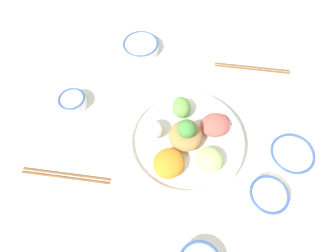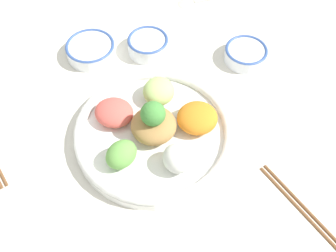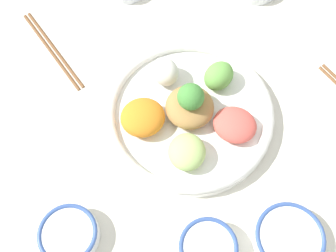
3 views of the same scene
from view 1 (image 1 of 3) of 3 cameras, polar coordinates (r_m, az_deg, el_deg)
The scene contains 8 objects.
ground_plane at distance 0.81m, azimuth 2.73°, elevation -0.40°, with size 2.40×2.40×0.00m, color silver.
salad_platter at distance 0.77m, azimuth 3.54°, elevation -2.74°, with size 0.32×0.32×0.11m.
rice_bowl_blue at distance 0.82m, azimuth 23.70°, elevation -5.45°, with size 0.12×0.12×0.03m.
sauce_bowl_dark at distance 0.75m, azimuth 19.58°, elevation -13.24°, with size 0.10×0.10×0.04m.
rice_bowl_plain at distance 0.98m, azimuth -5.53°, elevation 15.89°, with size 0.12×0.12×0.03m.
sauce_bowl_far at distance 0.88m, azimuth -18.81°, elevation 4.83°, with size 0.08×0.08×0.03m.
chopsticks_pair_near at distance 0.80m, azimuth -20.03°, elevation -9.38°, with size 0.21×0.14×0.01m.
chopsticks_pair_far at distance 0.97m, azimuth 16.75°, elevation 11.31°, with size 0.21×0.15×0.01m.
Camera 1 is at (0.22, -0.32, 0.71)m, focal length 30.00 mm.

